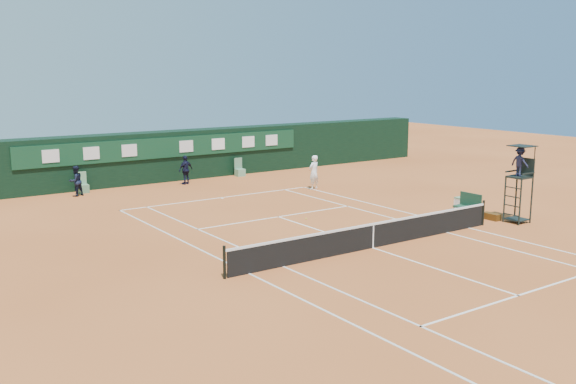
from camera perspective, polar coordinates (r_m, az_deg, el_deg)
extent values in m
plane|color=#C7652F|center=(24.57, 7.53, -4.96)|extent=(90.00, 90.00, 0.00)
cube|color=white|center=(34.04, -6.03, -0.51)|extent=(11.05, 0.08, 0.01)
cube|color=white|center=(28.45, 15.75, -3.09)|extent=(0.08, 23.85, 0.01)
cube|color=silver|center=(21.40, -3.49, -7.24)|extent=(0.08, 23.85, 0.01)
cube|color=white|center=(27.43, 13.92, -3.51)|extent=(0.08, 23.85, 0.01)
cube|color=silver|center=(22.11, -0.44, -6.63)|extent=(0.08, 23.85, 0.01)
cube|color=white|center=(29.45, -0.87, -2.22)|extent=(8.31, 0.08, 0.01)
cube|color=white|center=(20.53, 19.76, -8.66)|extent=(8.31, 0.08, 0.01)
cube|color=white|center=(24.57, 7.53, -4.94)|extent=(0.08, 12.88, 0.01)
cube|color=white|center=(33.91, -5.91, -0.55)|extent=(0.08, 0.30, 0.01)
cube|color=black|center=(24.45, 7.56, -3.94)|extent=(12.60, 0.04, 0.90)
cube|color=white|center=(24.34, 7.59, -2.85)|extent=(12.80, 0.06, 0.08)
cube|color=white|center=(24.45, 7.56, -3.92)|extent=(0.06, 0.05, 0.92)
cylinder|color=black|center=(29.03, 16.96, -1.78)|extent=(0.10, 0.10, 1.10)
cylinder|color=black|center=(20.80, -5.67, -6.24)|extent=(0.10, 0.10, 1.10)
cube|color=black|center=(39.89, -10.85, 3.18)|extent=(40.00, 1.50, 3.00)
cube|color=#0F3921|center=(39.08, -10.40, 3.93)|extent=(18.00, 0.10, 1.20)
cube|color=silver|center=(36.70, -20.35, 3.00)|extent=(0.90, 0.04, 0.70)
cube|color=silver|center=(37.30, -17.08, 3.32)|extent=(0.90, 0.04, 0.70)
cube|color=silver|center=(38.02, -13.92, 3.61)|extent=(0.90, 0.04, 0.70)
cube|color=silver|center=(39.44, -9.03, 4.03)|extent=(0.90, 0.04, 0.70)
cube|color=white|center=(40.44, -6.22, 4.26)|extent=(0.90, 0.04, 0.70)
cube|color=white|center=(41.53, -3.55, 4.47)|extent=(0.90, 0.04, 0.70)
cube|color=white|center=(42.48, -1.47, 4.63)|extent=(0.90, 0.04, 0.70)
cube|color=#58865F|center=(36.97, -17.75, 0.28)|extent=(0.55, 0.50, 0.46)
cube|color=#60936B|center=(37.09, -17.90, 1.20)|extent=(0.55, 0.06, 0.70)
cube|color=#649973|center=(40.96, -4.29, 1.74)|extent=(0.55, 0.50, 0.46)
cube|color=#537F5F|center=(41.06, -4.46, 2.56)|extent=(0.55, 0.06, 0.70)
cylinder|color=black|center=(29.41, 19.94, -0.91)|extent=(0.07, 0.07, 2.00)
cylinder|color=black|center=(29.86, 18.69, -0.66)|extent=(0.07, 0.07, 2.00)
cylinder|color=black|center=(30.05, 20.82, -0.73)|extent=(0.07, 0.07, 2.00)
cylinder|color=black|center=(30.50, 19.59, -0.49)|extent=(0.07, 0.07, 2.00)
cube|color=black|center=(29.78, 19.89, 1.27)|extent=(0.85, 0.85, 0.08)
cube|color=black|center=(30.04, 20.38, 2.11)|extent=(0.06, 0.85, 0.80)
cube|color=black|center=(29.51, 20.57, 1.56)|extent=(0.85, 0.05, 0.06)
cube|color=black|center=(29.99, 19.26, 1.78)|extent=(0.85, 0.05, 0.06)
cylinder|color=black|center=(29.76, 21.06, 2.86)|extent=(0.04, 0.04, 1.00)
cylinder|color=black|center=(30.21, 19.81, 3.05)|extent=(0.04, 0.04, 1.00)
cube|color=black|center=(29.64, 20.11, 3.87)|extent=(0.95, 0.95, 0.04)
cube|color=black|center=(30.12, 19.66, -2.28)|extent=(0.80, 0.80, 0.05)
cube|color=black|center=(29.75, 19.24, -1.92)|extent=(0.04, 0.80, 0.04)
cube|color=black|center=(29.67, 19.29, -1.16)|extent=(0.04, 0.80, 0.04)
cube|color=black|center=(29.60, 19.33, -0.41)|extent=(0.04, 0.80, 0.04)
cube|color=black|center=(29.52, 19.38, 0.36)|extent=(0.04, 0.80, 0.04)
imported|color=#1A1B34|center=(29.64, 19.91, 2.55)|extent=(0.47, 0.82, 1.28)
cube|color=#1A422D|center=(30.42, 15.61, -1.34)|extent=(0.55, 1.20, 0.08)
cube|color=#183D2A|center=(30.55, 15.94, -0.64)|extent=(0.06, 1.20, 0.60)
cylinder|color=black|center=(29.97, 16.12, -2.03)|extent=(0.04, 0.04, 0.41)
cylinder|color=black|center=(30.31, 16.65, -1.92)|extent=(0.04, 0.04, 0.41)
cylinder|color=black|center=(30.65, 14.53, -1.67)|extent=(0.04, 0.04, 0.41)
cylinder|color=black|center=(30.98, 15.06, -1.57)|extent=(0.04, 0.04, 0.41)
cube|color=black|center=(30.30, 17.64, -2.08)|extent=(0.35, 0.80, 0.30)
cube|color=white|center=(31.86, 15.21, -1.07)|extent=(0.55, 0.55, 0.60)
cube|color=#619469|center=(31.79, 15.24, -0.50)|extent=(0.57, 0.57, 0.05)
sphere|color=yellow|center=(28.97, 1.62, -2.38)|extent=(0.07, 0.07, 0.07)
imported|color=white|center=(36.19, 2.31, 1.76)|extent=(0.78, 0.59, 1.94)
imported|color=black|center=(36.01, -18.35, 0.93)|extent=(0.97, 0.86, 1.64)
imported|color=black|center=(38.27, -9.08, 1.95)|extent=(1.08, 0.69, 1.72)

